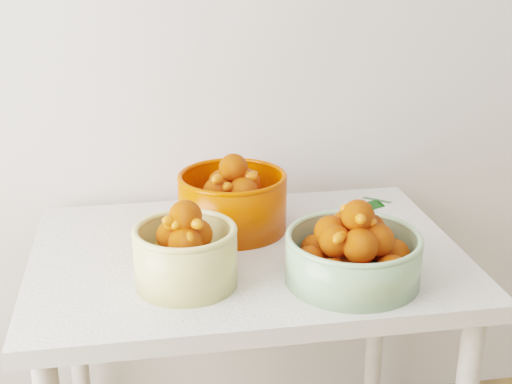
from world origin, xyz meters
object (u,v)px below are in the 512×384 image
Objects in this scene: table at (247,286)px; bowl_orange at (233,200)px; bowl_cream at (185,253)px; bowl_green at (353,253)px.

table is 3.11× the size of bowl_orange.
table is at bearing -83.55° from bowl_orange.
bowl_orange is at bearing 63.12° from bowl_cream.
bowl_cream is 0.36m from bowl_green.
bowl_cream is at bearing -116.88° from bowl_orange.
table is at bearing 42.70° from bowl_cream.
table is 0.32m from bowl_green.
bowl_orange reaches higher than bowl_green.
table is 3.67× the size of bowl_cream.
bowl_cream is (-0.15, -0.14, 0.17)m from table.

